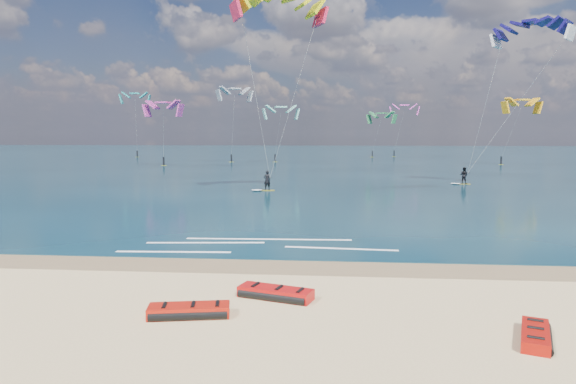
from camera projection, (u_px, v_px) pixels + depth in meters
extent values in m
plane|color=tan|center=(294.00, 181.00, 57.30)|extent=(320.00, 320.00, 0.00)
cube|color=brown|center=(227.00, 266.00, 20.67)|extent=(320.00, 2.40, 0.01)
cube|color=#082530|center=(314.00, 156.00, 120.64)|extent=(320.00, 200.00, 0.04)
cube|color=yellow|center=(267.00, 190.00, 47.41)|extent=(1.40, 0.59, 0.06)
imported|color=black|center=(267.00, 180.00, 47.30)|extent=(0.77, 0.65, 1.80)
cylinder|color=black|center=(270.00, 178.00, 46.95)|extent=(0.55, 0.11, 0.04)
cube|color=gold|center=(464.00, 184.00, 53.49)|extent=(1.41, 0.75, 0.06)
imported|color=black|center=(464.00, 175.00, 53.39)|extent=(1.06, 1.01, 1.72)
cylinder|color=black|center=(468.00, 173.00, 53.03)|extent=(0.54, 0.18, 0.04)
cube|color=white|center=(341.00, 249.00, 23.54)|extent=(5.20, 0.61, 0.01)
cube|color=white|center=(206.00, 243.00, 24.82)|extent=(5.70, 0.76, 0.01)
cube|color=white|center=(269.00, 239.00, 25.63)|extent=(8.28, 0.54, 0.01)
cube|color=white|center=(173.00, 252.00, 22.89)|extent=(5.18, 0.52, 0.01)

